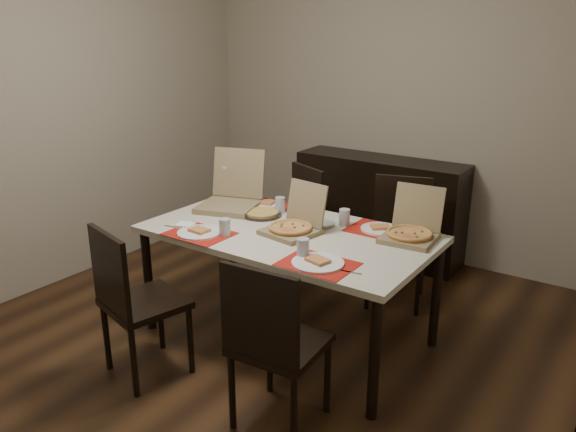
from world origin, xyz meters
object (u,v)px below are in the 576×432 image
(sideboard, at_px, (379,208))
(pizza_box_center, at_px, (294,225))
(dining_table, at_px, (288,241))
(chair_near_left, at_px, (132,297))
(chair_near_right, at_px, (273,340))
(chair_far_left, at_px, (295,219))
(chair_far_right, at_px, (399,234))
(dip_bowl, at_px, (325,225))
(soda_bottle, at_px, (227,182))

(sideboard, bearing_deg, pizza_box_center, -83.17)
(dining_table, distance_m, chair_near_left, 1.01)
(chair_near_left, bearing_deg, pizza_box_center, 58.69)
(chair_near_right, bearing_deg, chair_far_left, 120.44)
(chair_far_right, relative_size, pizza_box_center, 2.47)
(dip_bowl, bearing_deg, soda_bottle, 171.52)
(chair_near_left, distance_m, chair_near_right, 0.93)
(chair_far_right, xyz_separation_m, pizza_box_center, (-0.30, -0.96, 0.29))
(chair_far_right, bearing_deg, sideboard, 125.60)
(sideboard, xyz_separation_m, pizza_box_center, (0.20, -1.66, 0.35))
(pizza_box_center, xyz_separation_m, dip_bowl, (0.10, 0.21, -0.04))
(dip_bowl, distance_m, soda_bottle, 0.95)
(chair_far_right, distance_m, soda_bottle, 1.34)
(sideboard, height_order, chair_near_right, chair_near_right)
(chair_near_right, bearing_deg, dining_table, 119.80)
(sideboard, bearing_deg, chair_near_left, -97.38)
(dining_table, relative_size, chair_near_left, 1.94)
(dip_bowl, bearing_deg, sideboard, 101.69)
(chair_near_right, xyz_separation_m, chair_far_left, (-0.94, 1.60, 0.00))
(chair_near_right, distance_m, soda_bottle, 1.72)
(sideboard, distance_m, pizza_box_center, 1.71)
(chair_near_left, relative_size, dip_bowl, 7.82)
(chair_far_right, xyz_separation_m, dip_bowl, (-0.20, -0.75, 0.25))
(dining_table, bearing_deg, pizza_box_center, -10.90)
(dining_table, height_order, chair_near_left, chair_near_left)
(chair_near_right, bearing_deg, chair_near_left, -175.25)
(sideboard, distance_m, chair_far_right, 0.86)
(chair_far_right, bearing_deg, soda_bottle, -151.95)
(chair_far_left, xyz_separation_m, soda_bottle, (-0.30, -0.46, 0.37))
(pizza_box_center, bearing_deg, dip_bowl, 64.75)
(dining_table, relative_size, chair_far_right, 1.94)
(chair_near_left, height_order, pizza_box_center, pizza_box_center)
(sideboard, height_order, pizza_box_center, pizza_box_center)
(sideboard, relative_size, chair_far_left, 1.61)
(chair_near_right, height_order, soda_bottle, soda_bottle)
(sideboard, relative_size, dip_bowl, 12.61)
(chair_near_left, bearing_deg, chair_near_right, 4.75)
(chair_near_left, relative_size, chair_far_left, 1.00)
(dining_table, distance_m, pizza_box_center, 0.13)
(soda_bottle, bearing_deg, sideboard, 64.00)
(dining_table, xyz_separation_m, pizza_box_center, (0.05, -0.01, 0.12))
(pizza_box_center, distance_m, soda_bottle, 0.91)
(sideboard, distance_m, dining_table, 1.67)
(dining_table, distance_m, chair_far_right, 1.03)
(pizza_box_center, relative_size, dip_bowl, 3.17)
(chair_near_left, height_order, soda_bottle, soda_bottle)
(chair_near_right, relative_size, pizza_box_center, 2.47)
(chair_far_left, relative_size, soda_bottle, 3.04)
(dining_table, distance_m, chair_near_right, 0.93)
(soda_bottle, bearing_deg, chair_far_right, 28.05)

